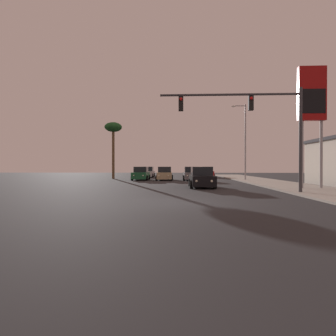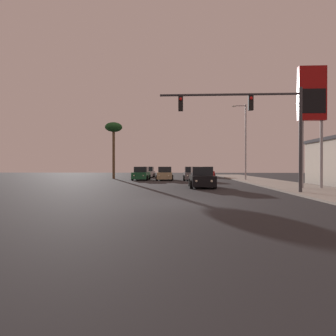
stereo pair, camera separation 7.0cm
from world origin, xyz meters
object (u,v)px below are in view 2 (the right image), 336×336
(street_lamp, at_px, (245,138))
(gas_station_sign, at_px, (312,100))
(traffic_light_mast, at_px, (258,117))
(palm_tree_mid, at_px, (114,130))
(car_silver, at_px, (148,172))
(car_grey, at_px, (191,174))
(car_red, at_px, (208,172))
(car_green, at_px, (141,174))
(car_tan, at_px, (165,174))
(car_black, at_px, (202,178))

(street_lamp, height_order, gas_station_sign, same)
(traffic_light_mast, bearing_deg, palm_tree_mid, 125.56)
(traffic_light_mast, bearing_deg, street_lamp, 79.14)
(car_silver, height_order, palm_tree_mid, palm_tree_mid)
(car_grey, xyz_separation_m, car_red, (2.99, 9.42, 0.00))
(street_lamp, bearing_deg, palm_tree_mid, 164.63)
(car_green, bearing_deg, traffic_light_mast, 121.09)
(car_grey, height_order, palm_tree_mid, palm_tree_mid)
(car_red, bearing_deg, traffic_light_mast, 92.32)
(street_lamp, xyz_separation_m, palm_tree_mid, (-17.01, 4.68, 1.72))
(gas_station_sign, bearing_deg, palm_tree_mid, 139.13)
(car_tan, bearing_deg, street_lamp, 171.20)
(car_black, xyz_separation_m, traffic_light_mast, (3.08, -4.91, 4.04))
(car_silver, bearing_deg, car_black, 108.94)
(car_green, relative_size, car_black, 1.00)
(car_green, distance_m, car_silver, 8.85)
(street_lamp, bearing_deg, car_black, -120.43)
(traffic_light_mast, relative_size, gas_station_sign, 0.98)
(car_black, bearing_deg, traffic_light_mast, 120.62)
(car_silver, relative_size, traffic_light_mast, 0.49)
(gas_station_sign, bearing_deg, car_silver, 124.00)
(traffic_light_mast, bearing_deg, car_tan, 112.41)
(car_red, height_order, car_tan, same)
(car_green, height_order, gas_station_sign, gas_station_sign)
(car_green, distance_m, car_tan, 3.01)
(car_green, height_order, street_lamp, street_lamp)
(car_green, bearing_deg, car_black, 120.48)
(car_green, bearing_deg, car_tan, 178.28)
(car_red, xyz_separation_m, palm_tree_mid, (-13.70, -5.62, 6.08))
(car_grey, relative_size, gas_station_sign, 0.48)
(car_green, xyz_separation_m, traffic_light_mast, (9.72, -16.40, 4.04))
(car_black, height_order, gas_station_sign, gas_station_sign)
(car_grey, relative_size, car_silver, 1.00)
(traffic_light_mast, bearing_deg, car_grey, 102.05)
(car_silver, distance_m, traffic_light_mast, 27.42)
(car_grey, height_order, car_red, same)
(car_black, height_order, traffic_light_mast, traffic_light_mast)
(car_black, bearing_deg, car_tan, -73.70)
(car_silver, distance_m, gas_station_sign, 27.15)
(car_red, relative_size, traffic_light_mast, 0.49)
(car_grey, bearing_deg, car_green, -5.29)
(car_red, bearing_deg, car_tan, 56.61)
(street_lamp, bearing_deg, traffic_light_mast, -100.86)
(palm_tree_mid, bearing_deg, traffic_light_mast, -54.44)
(car_grey, relative_size, car_tan, 1.00)
(gas_station_sign, bearing_deg, car_black, 168.41)
(car_silver, bearing_deg, car_tan, 109.95)
(car_tan, relative_size, traffic_light_mast, 0.49)
(car_silver, height_order, car_black, same)
(car_grey, xyz_separation_m, car_tan, (-3.31, 0.34, 0.00))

